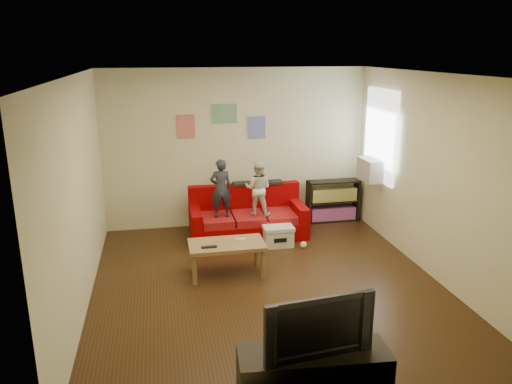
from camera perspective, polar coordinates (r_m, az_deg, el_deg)
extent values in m
cube|color=#3A240F|center=(6.66, 1.37, -10.64)|extent=(4.50, 5.00, 0.01)
cube|color=white|center=(5.96, 1.54, 13.33)|extent=(4.50, 5.00, 0.01)
cube|color=beige|center=(8.57, -2.23, 5.01)|extent=(4.50, 0.01, 2.70)
cube|color=beige|center=(3.91, 9.61, -8.89)|extent=(4.50, 0.01, 2.70)
cube|color=beige|center=(6.11, -19.67, -0.46)|extent=(0.01, 5.00, 2.70)
cube|color=beige|center=(7.01, 19.75, 1.58)|extent=(0.01, 5.00, 2.70)
cube|color=#8E0204|center=(8.27, -0.93, -4.10)|extent=(1.88, 0.85, 0.28)
cube|color=#8E0204|center=(8.46, -1.36, -0.78)|extent=(1.88, 0.17, 0.52)
cube|color=#8E0204|center=(8.08, -6.93, -2.76)|extent=(0.17, 0.85, 0.24)
cube|color=#8E0204|center=(8.37, 4.84, -2.03)|extent=(0.17, 0.85, 0.24)
cube|color=maroon|center=(8.07, -4.46, -3.17)|extent=(0.49, 0.64, 0.11)
cube|color=maroon|center=(8.14, -0.85, -2.95)|extent=(0.49, 0.64, 0.11)
cube|color=maroon|center=(8.24, 2.67, -2.72)|extent=(0.49, 0.64, 0.11)
cube|color=black|center=(8.43, 0.21, 1.06)|extent=(0.85, 0.21, 0.04)
imported|color=#262C37|center=(7.89, -4.04, 0.41)|extent=(0.35, 0.23, 0.95)
imported|color=silver|center=(7.99, 0.23, 0.42)|extent=(0.53, 0.48, 0.88)
cube|color=#977548|center=(6.80, -3.37, -6.04)|extent=(1.02, 0.56, 0.05)
cylinder|color=#977548|center=(6.64, -7.04, -8.87)|extent=(0.06, 0.06, 0.41)
cylinder|color=#977548|center=(6.75, 0.84, -8.29)|extent=(0.06, 0.06, 0.41)
cylinder|color=#977548|center=(7.06, -7.34, -7.32)|extent=(0.06, 0.06, 0.41)
cylinder|color=#977548|center=(7.17, 0.07, -6.81)|extent=(0.06, 0.06, 0.41)
cube|color=black|center=(6.65, -5.38, -6.26)|extent=(0.21, 0.06, 0.02)
cube|color=white|center=(6.86, -1.78, -5.44)|extent=(0.15, 0.05, 0.03)
cube|color=black|center=(8.90, 6.02, -1.15)|extent=(0.03, 0.28, 0.74)
cube|color=black|center=(9.20, 11.39, -0.81)|extent=(0.03, 0.28, 0.74)
cube|color=black|center=(9.15, 8.65, -3.13)|extent=(0.93, 0.28, 0.03)
cube|color=black|center=(8.94, 8.84, 1.21)|extent=(0.93, 0.28, 0.03)
cube|color=black|center=(9.04, 8.75, -0.98)|extent=(0.87, 0.28, 0.02)
cube|color=#8B3F8C|center=(9.11, 8.69, -2.38)|extent=(0.82, 0.23, 0.22)
cube|color=olive|center=(9.00, 8.78, -0.23)|extent=(0.82, 0.23, 0.22)
cube|color=white|center=(8.36, 14.00, 6.29)|extent=(0.04, 1.08, 1.48)
cube|color=#B7B2A3|center=(8.42, 13.01, 2.53)|extent=(0.28, 0.55, 0.35)
cube|color=#D87266|center=(8.40, -8.03, 7.41)|extent=(0.30, 0.01, 0.40)
cube|color=#72B27F|center=(8.43, -3.62, 8.94)|extent=(0.42, 0.01, 0.32)
cube|color=#727FCC|center=(8.56, 0.10, 7.38)|extent=(0.30, 0.01, 0.38)
cube|color=white|center=(7.89, 2.50, -5.18)|extent=(0.45, 0.34, 0.27)
cube|color=white|center=(7.83, 2.52, -4.07)|extent=(0.47, 0.36, 0.06)
cube|color=black|center=(7.73, 2.81, -5.55)|extent=(0.20, 0.00, 0.07)
cube|color=black|center=(4.65, 6.54, -20.17)|extent=(1.34, 0.53, 0.49)
imported|color=black|center=(4.36, 6.76, -14.59)|extent=(0.98, 0.23, 0.56)
sphere|color=white|center=(7.84, 5.45, -6.03)|extent=(0.12, 0.12, 0.10)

